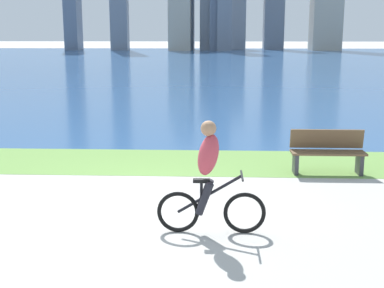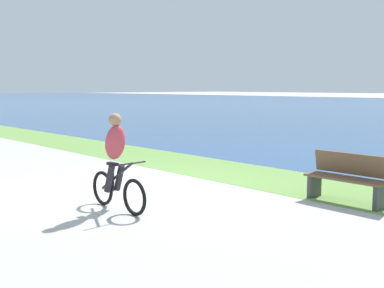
# 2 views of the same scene
# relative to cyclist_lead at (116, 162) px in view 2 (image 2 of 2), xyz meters

# --- Properties ---
(ground_plane) EXTENTS (300.00, 300.00, 0.00)m
(ground_plane) POSITION_rel_cyclist_lead_xyz_m (-1.29, 1.17, -0.83)
(ground_plane) COLOR #B2AFA8
(grass_strip_bayside) EXTENTS (120.00, 2.39, 0.01)m
(grass_strip_bayside) POSITION_rel_cyclist_lead_xyz_m (-1.29, 4.18, -0.83)
(grass_strip_bayside) COLOR #6B9947
(grass_strip_bayside) RESTS_ON ground
(cyclist_lead) EXTENTS (1.58, 0.52, 1.65)m
(cyclist_lead) POSITION_rel_cyclist_lead_xyz_m (0.00, 0.00, 0.00)
(cyclist_lead) COLOR black
(cyclist_lead) RESTS_ON ground
(bench_near_path) EXTENTS (1.50, 0.47, 0.90)m
(bench_near_path) POSITION_rel_cyclist_lead_xyz_m (2.39, 3.38, -0.38)
(bench_near_path) COLOR brown
(bench_near_path) RESTS_ON ground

